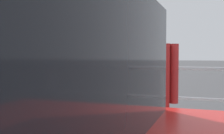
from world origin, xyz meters
The scene contains 3 objects.
parking_meter centered at (-0.22, 0.50, 1.19)m, with size 0.16×0.17×1.51m.
pedestrian_at_meter centered at (0.24, 0.64, 1.09)m, with size 0.62×0.62×1.69m.
background_railing centered at (0.00, 2.77, 0.95)m, with size 24.06×0.06×1.16m.
Camera 1 is at (0.88, -2.19, 1.47)m, focal length 45.97 mm.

